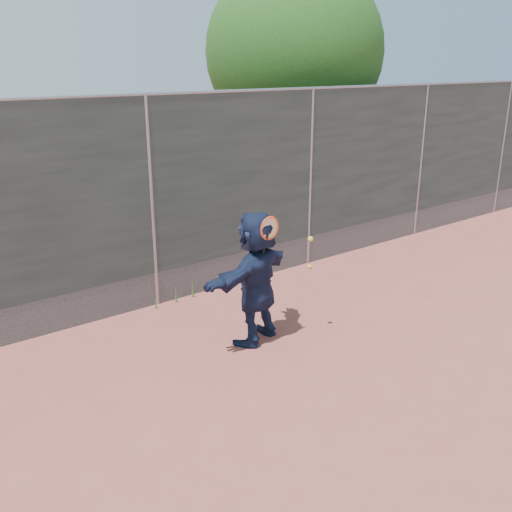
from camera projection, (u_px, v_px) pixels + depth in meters
ground at (321, 413)px, 5.83m from camera, size 80.00×80.00×0.00m
player at (256, 278)px, 7.11m from camera, size 1.66×0.98×1.71m
ball_ground at (310, 267)px, 9.90m from camera, size 0.07×0.07×0.07m
fence at (151, 200)px, 7.95m from camera, size 20.00×0.06×3.03m
swing_action at (274, 231)px, 6.81m from camera, size 0.77×0.21×0.51m
tree_right at (299, 57)px, 11.72m from camera, size 3.78×3.60×5.39m
weed_clump at (178, 293)px, 8.50m from camera, size 0.68×0.07×0.30m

